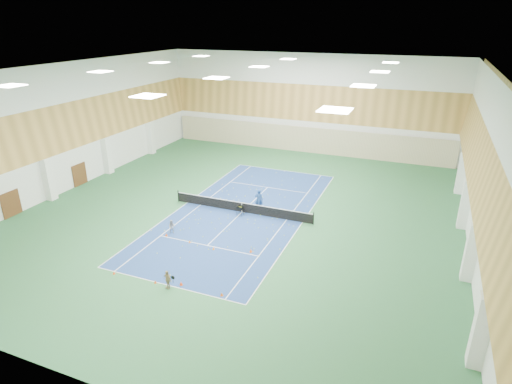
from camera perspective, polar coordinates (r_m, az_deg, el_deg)
ground at (r=37.43m, az=-1.89°, el=-2.71°), size 40.00×40.00×0.00m
room_shell at (r=35.34m, az=-2.01°, el=6.15°), size 36.00×40.00×12.00m
wood_cladding at (r=34.84m, az=-2.06°, el=9.32°), size 36.00×40.00×8.00m
ceiling_light_grid at (r=34.19m, az=-2.15°, el=15.73°), size 21.40×25.40×0.06m
court_surface at (r=37.43m, az=-1.89°, el=-2.71°), size 10.97×23.77×0.01m
tennis_balls_scatter at (r=37.41m, az=-1.89°, el=-2.65°), size 10.57×22.77×0.07m
tennis_net at (r=37.21m, az=-1.90°, el=-1.94°), size 12.80×0.10×1.10m
back_curtain at (r=54.49m, az=6.55°, el=6.96°), size 35.40×0.16×3.20m
door_left_a at (r=41.88m, az=-29.86°, el=-1.39°), size 0.08×1.80×2.20m
door_left_b at (r=46.76m, az=-22.46°, el=2.17°), size 0.08×1.80×2.20m
coach at (r=37.51m, az=0.38°, el=-1.02°), size 0.80×0.61×1.95m
child_court at (r=34.27m, az=-11.15°, el=-4.57°), size 0.68×0.63×1.13m
child_apron at (r=27.73m, az=-11.73°, el=-11.35°), size 0.80×0.52×1.26m
ball_cart at (r=36.72m, az=-2.13°, el=-2.49°), size 0.51×0.51×0.87m
cone_svc_a at (r=34.12m, az=-11.88°, el=-5.59°), size 0.22×0.22×0.24m
cone_svc_b at (r=32.87m, az=-8.84°, el=-6.53°), size 0.18×0.18×0.20m
cone_svc_c at (r=31.71m, az=-5.69°, el=-7.48°), size 0.19×0.19×0.21m
cone_svc_d at (r=31.23m, az=-0.69°, el=-7.82°), size 0.22×0.22×0.25m
cone_base_a at (r=30.30m, az=-18.42°, el=-10.17°), size 0.18×0.18×0.20m
cone_base_b at (r=28.66m, az=-13.29°, el=-11.57°), size 0.17×0.17×0.19m
cone_base_c at (r=28.12m, az=-9.96°, el=-11.92°), size 0.23×0.23×0.25m
cone_base_d at (r=26.89m, az=-4.59°, el=-13.42°), size 0.21×0.21×0.23m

